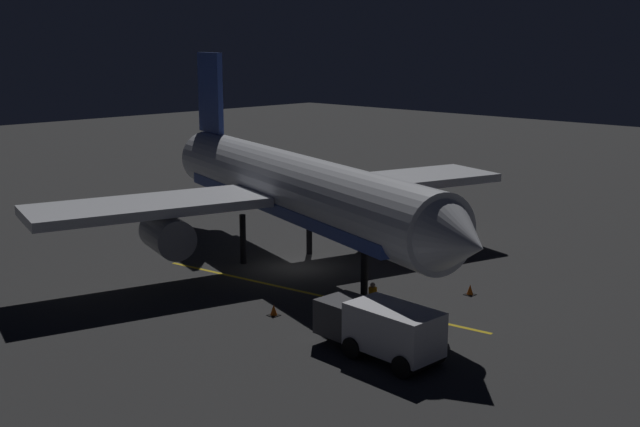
# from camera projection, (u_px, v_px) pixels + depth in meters

# --- Properties ---
(ground_plane) EXTENTS (180.00, 180.00, 0.20)m
(ground_plane) POSITION_uv_depth(u_px,v_px,m) (295.00, 270.00, 45.41)
(ground_plane) COLOR #323232
(apron_guide_stripe) EXTENTS (3.46, 19.72, 0.01)m
(apron_guide_stripe) POSITION_uv_depth(u_px,v_px,m) (311.00, 293.00, 40.75)
(apron_guide_stripe) COLOR gold
(apron_guide_stripe) RESTS_ON ground_plane
(airliner) EXTENTS (28.92, 32.66, 11.99)m
(airliner) POSITION_uv_depth(u_px,v_px,m) (290.00, 188.00, 44.91)
(airliner) COLOR white
(airliner) RESTS_ON ground_plane
(baggage_truck) EXTENTS (2.41, 5.69, 2.26)m
(baggage_truck) POSITION_uv_depth(u_px,v_px,m) (382.00, 329.00, 32.36)
(baggage_truck) COLOR silver
(baggage_truck) RESTS_ON ground_plane
(catering_truck) EXTENTS (4.26, 5.82, 2.25)m
(catering_truck) POSITION_uv_depth(u_px,v_px,m) (405.00, 236.00, 48.09)
(catering_truck) COLOR maroon
(catering_truck) RESTS_ON ground_plane
(ground_crew_worker) EXTENTS (0.40, 0.40, 1.74)m
(ground_crew_worker) POSITION_uv_depth(u_px,v_px,m) (373.00, 300.00, 36.95)
(ground_crew_worker) COLOR black
(ground_crew_worker) RESTS_ON ground_plane
(traffic_cone_near_left) EXTENTS (0.50, 0.50, 0.55)m
(traffic_cone_near_left) POSITION_uv_depth(u_px,v_px,m) (470.00, 290.00, 40.49)
(traffic_cone_near_left) COLOR #EA590F
(traffic_cone_near_left) RESTS_ON ground_plane
(traffic_cone_near_right) EXTENTS (0.50, 0.50, 0.55)m
(traffic_cone_near_right) POSITION_uv_depth(u_px,v_px,m) (274.00, 311.00, 37.42)
(traffic_cone_near_right) COLOR #EA590F
(traffic_cone_near_right) RESTS_ON ground_plane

